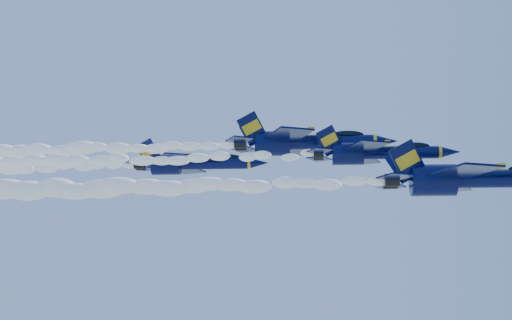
# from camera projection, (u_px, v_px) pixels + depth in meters

# --- Properties ---
(jet_lead) EXTENTS (19.45, 15.96, 7.23)m
(jet_lead) POSITION_uv_depth(u_px,v_px,m) (475.00, 178.00, 66.61)
(jet_lead) COLOR #060B36
(smoke_trail_jet_lead) EXTENTS (49.61, 2.63, 2.37)m
(smoke_trail_jet_lead) POSITION_uv_depth(u_px,v_px,m) (126.00, 188.00, 68.83)
(smoke_trail_jet_lead) COLOR white
(jet_second) EXTENTS (15.29, 12.55, 5.68)m
(jet_second) POSITION_uv_depth(u_px,v_px,m) (377.00, 153.00, 74.62)
(jet_second) COLOR #060B36
(smoke_trail_jet_second) EXTENTS (49.61, 2.07, 1.86)m
(smoke_trail_jet_second) POSITION_uv_depth(u_px,v_px,m) (84.00, 161.00, 76.72)
(smoke_trail_jet_second) COLOR white
(jet_third) EXTENTS (18.75, 15.38, 6.97)m
(jet_third) POSITION_uv_depth(u_px,v_px,m) (305.00, 142.00, 81.97)
(jet_third) COLOR #060B36
(smoke_trail_jet_third) EXTENTS (49.61, 2.54, 2.29)m
(smoke_trail_jet_third) POSITION_uv_depth(u_px,v_px,m) (27.00, 151.00, 84.17)
(smoke_trail_jet_third) COLOR white
(jet_fourth) EXTENTS (17.36, 14.24, 6.45)m
(jet_fourth) POSITION_uv_depth(u_px,v_px,m) (193.00, 163.00, 92.21)
(jet_fourth) COLOR #060B36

